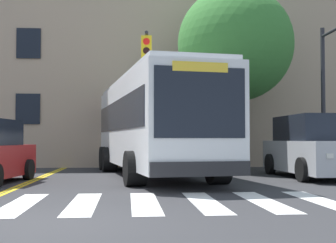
# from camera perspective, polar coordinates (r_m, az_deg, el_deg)

# --- Properties ---
(ground_plane) EXTENTS (120.00, 120.00, 0.00)m
(ground_plane) POSITION_cam_1_polar(r_m,az_deg,el_deg) (7.70, -14.64, -11.93)
(ground_plane) COLOR #303033
(crosswalk) EXTENTS (10.63, 3.62, 0.01)m
(crosswalk) POSITION_cam_1_polar(r_m,az_deg,el_deg) (9.82, -10.26, -9.80)
(crosswalk) COLOR white
(crosswalk) RESTS_ON ground
(lane_line_yellow_inner) EXTENTS (0.12, 36.00, 0.01)m
(lane_line_yellow_inner) POSITION_cam_1_polar(r_m,az_deg,el_deg) (23.94, -12.03, -5.26)
(lane_line_yellow_inner) COLOR gold
(lane_line_yellow_inner) RESTS_ON ground
(lane_line_yellow_outer) EXTENTS (0.12, 36.00, 0.01)m
(lane_line_yellow_outer) POSITION_cam_1_polar(r_m,az_deg,el_deg) (23.92, -11.65, -5.26)
(lane_line_yellow_outer) COLOR gold
(lane_line_yellow_outer) RESTS_ON ground
(city_bus) EXTENTS (4.43, 11.59, 3.46)m
(city_bus) POSITION_cam_1_polar(r_m,az_deg,el_deg) (16.77, -1.95, -0.23)
(city_bus) COLOR white
(city_bus) RESTS_ON ground
(car_silver_far_lane) EXTENTS (2.36, 5.22, 2.13)m
(car_silver_far_lane) POSITION_cam_1_polar(r_m,az_deg,el_deg) (16.80, 17.34, -3.08)
(car_silver_far_lane) COLOR #B7BABF
(car_silver_far_lane) RESTS_ON ground
(traffic_light_overhead) EXTENTS (0.40, 3.86, 5.13)m
(traffic_light_overhead) POSITION_cam_1_polar(r_m,az_deg,el_deg) (17.24, -2.56, 5.13)
(traffic_light_overhead) COLOR #28282D
(traffic_light_overhead) RESTS_ON ground
(street_tree_curbside_large) EXTENTS (6.84, 6.86, 7.63)m
(street_tree_curbside_large) POSITION_cam_1_polar(r_m,az_deg,el_deg) (19.86, 8.25, 9.15)
(street_tree_curbside_large) COLOR #4C3D2D
(street_tree_curbside_large) RESTS_ON ground
(building_facade) EXTENTS (39.19, 6.96, 10.81)m
(building_facade) POSITION_cam_1_polar(r_m,az_deg,el_deg) (25.97, -14.99, 6.98)
(building_facade) COLOR tan
(building_facade) RESTS_ON ground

